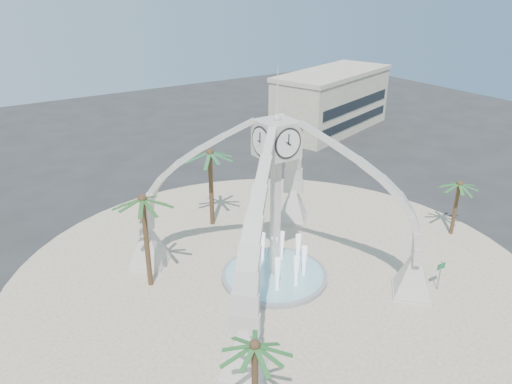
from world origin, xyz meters
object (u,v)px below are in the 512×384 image
palm_east (460,184)px  palm_south (255,347)px  palm_north (210,154)px  palm_west (142,200)px  clock_tower (276,200)px  fountain (274,275)px  street_sign (440,270)px

palm_east → palm_south: bearing=-163.4°
palm_north → palm_south: size_ratio=1.32×
palm_west → palm_north: palm_north is taller
clock_tower → palm_south: size_ratio=3.04×
clock_tower → fountain: 6.20m
palm_west → palm_east: bearing=-15.8°
palm_east → palm_north: bearing=141.5°
fountain → palm_north: size_ratio=1.03×
palm_east → street_sign: 9.98m
fountain → palm_east: size_ratio=1.46×
palm_north → palm_south: bearing=-113.4°
palm_west → palm_north: bearing=35.6°
street_sign → palm_west: bearing=148.3°
fountain → street_sign: (9.05, -7.81, 1.44)m
palm_north → fountain: bearing=-92.2°
palm_west → palm_south: bearing=-91.9°
clock_tower → palm_east: clock_tower is taller
fountain → palm_west: (-8.19, 4.29, 6.62)m
palm_west → street_sign: palm_west is taller
fountain → palm_west: palm_west is taller
palm_east → palm_north: palm_north is taller
fountain → street_sign: fountain is taller
fountain → palm_west: size_ratio=1.03×
fountain → street_sign: 12.04m
clock_tower → palm_east: bearing=-9.5°
clock_tower → palm_south: clock_tower is taller
fountain → palm_west: 11.37m
fountain → palm_west: bearing=152.3°
palm_east → street_sign: (-8.13, -4.92, -3.05)m
palm_east → palm_south: 26.99m
fountain → street_sign: bearing=-40.8°
clock_tower → palm_west: 9.26m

